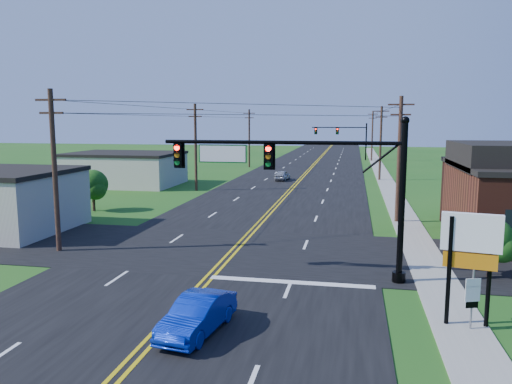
% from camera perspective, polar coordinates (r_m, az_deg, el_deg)
% --- Properties ---
extents(ground, '(260.00, 260.00, 0.00)m').
position_cam_1_polar(ground, '(17.67, -12.59, -16.42)').
color(ground, '#184C15').
rests_on(ground, ground).
extents(road_main, '(16.00, 220.00, 0.04)m').
position_cam_1_polar(road_main, '(65.41, 5.22, 1.76)').
color(road_main, black).
rests_on(road_main, ground).
extents(road_cross, '(70.00, 10.00, 0.04)m').
position_cam_1_polar(road_cross, '(28.42, -2.81, -6.66)').
color(road_cross, black).
rests_on(road_cross, ground).
extents(sidewalk, '(2.00, 160.00, 0.08)m').
position_cam_1_polar(sidewalk, '(55.27, 15.01, 0.36)').
color(sidewalk, gray).
rests_on(sidewalk, ground).
extents(signal_mast_main, '(11.30, 0.60, 7.48)m').
position_cam_1_polar(signal_mast_main, '(22.92, 5.27, 1.76)').
color(signal_mast_main, black).
rests_on(signal_mast_main, ground).
extents(signal_mast_far, '(10.98, 0.60, 7.48)m').
position_cam_1_polar(signal_mast_far, '(94.73, 9.84, 6.40)').
color(signal_mast_far, black).
rests_on(signal_mast_far, ground).
extents(cream_bldg_far, '(12.20, 9.20, 3.70)m').
position_cam_1_polar(cream_bldg_far, '(58.83, -14.80, 2.61)').
color(cream_bldg_far, beige).
rests_on(cream_bldg_far, ground).
extents(utility_pole_left_a, '(1.80, 0.28, 9.00)m').
position_cam_1_polar(utility_pole_left_a, '(29.59, -22.04, 2.59)').
color(utility_pole_left_a, '#311D16').
rests_on(utility_pole_left_a, ground).
extents(utility_pole_left_b, '(1.80, 0.28, 9.00)m').
position_cam_1_polar(utility_pole_left_b, '(52.28, -6.92, 5.30)').
color(utility_pole_left_b, '#311D16').
rests_on(utility_pole_left_b, ground).
extents(utility_pole_left_c, '(1.80, 0.28, 9.00)m').
position_cam_1_polar(utility_pole_left_c, '(78.38, -0.78, 6.30)').
color(utility_pole_left_c, '#311D16').
rests_on(utility_pole_left_c, ground).
extents(utility_pole_right_a, '(1.80, 0.28, 9.00)m').
position_cam_1_polar(utility_pole_right_a, '(36.88, 16.03, 3.86)').
color(utility_pole_right_a, '#311D16').
rests_on(utility_pole_right_a, ground).
extents(utility_pole_right_b, '(1.80, 0.28, 9.00)m').
position_cam_1_polar(utility_pole_right_b, '(62.79, 14.05, 5.59)').
color(utility_pole_right_b, '#311D16').
rests_on(utility_pole_right_b, ground).
extents(utility_pole_right_c, '(1.80, 0.28, 9.00)m').
position_cam_1_polar(utility_pole_right_c, '(92.75, 13.14, 6.38)').
color(utility_pole_right_c, '#311D16').
rests_on(utility_pole_right_c, ground).
extents(tree_right_back, '(3.00, 3.00, 4.10)m').
position_cam_1_polar(tree_right_back, '(41.99, 23.91, 1.05)').
color(tree_right_back, '#311D16').
rests_on(tree_right_back, ground).
extents(shrub_corner, '(2.00, 2.00, 2.86)m').
position_cam_1_polar(shrub_corner, '(25.57, 25.31, -4.92)').
color(shrub_corner, '#311D16').
rests_on(shrub_corner, ground).
extents(tree_left, '(2.40, 2.40, 3.37)m').
position_cam_1_polar(tree_left, '(42.39, -18.13, 0.82)').
color(tree_left, '#311D16').
rests_on(tree_left, ground).
extents(blue_car, '(1.96, 4.06, 1.28)m').
position_cam_1_polar(blue_car, '(17.79, -6.69, -13.86)').
color(blue_car, '#0724AB').
rests_on(blue_car, ground).
extents(distant_car, '(1.76, 3.67, 1.21)m').
position_cam_1_polar(distant_car, '(61.11, 3.02, 1.89)').
color(distant_car, '#A7A8AC').
rests_on(distant_car, ground).
extents(route_sign, '(0.53, 0.21, 2.21)m').
position_cam_1_polar(route_sign, '(19.17, 23.50, -10.81)').
color(route_sign, slate).
rests_on(route_sign, ground).
extents(stop_sign, '(0.88, 0.11, 2.47)m').
position_cam_1_polar(stop_sign, '(28.32, 23.90, -3.77)').
color(stop_sign, slate).
rests_on(stop_sign, ground).
extents(pylon_sign, '(2.02, 0.65, 4.11)m').
position_cam_1_polar(pylon_sign, '(19.00, 23.34, -5.57)').
color(pylon_sign, black).
rests_on(pylon_sign, ground).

